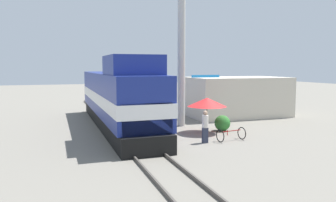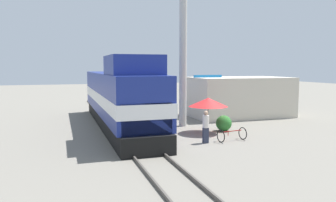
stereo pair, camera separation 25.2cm
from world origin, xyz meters
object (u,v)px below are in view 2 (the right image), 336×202
Objects in this scene: bicycle at (232,135)px; locomotive at (119,98)px; billboard_sign at (208,86)px; person_bystander at (206,126)px; vendor_umbrella at (208,102)px; utility_pole at (183,40)px.

locomotive is at bearing -148.51° from bicycle.
billboard_sign is 1.96× the size of person_bystander.
vendor_umbrella is 6.41m from billboard_sign.
person_bystander is (3.60, -6.01, -1.02)m from locomotive.
locomotive is at bearing 169.20° from utility_pole.
utility_pole is 4.87m from vendor_umbrella.
locomotive is 6.04m from vendor_umbrella.
utility_pole is 4.87× the size of vendor_umbrella.
locomotive reaches higher than vendor_umbrella.
person_bystander is (-1.30, -2.48, -0.96)m from vendor_umbrella.
person_bystander is 1.69m from bicycle.
vendor_umbrella is at bearing 177.37° from bicycle.
billboard_sign is at bearing 64.38° from person_bystander.
billboard_sign is at bearing 65.27° from vendor_umbrella.
utility_pole is 7.21m from person_bystander.
vendor_umbrella is at bearing -76.80° from utility_pole.
person_bystander is at bearing -117.64° from vendor_umbrella.
vendor_umbrella is 1.46× the size of bicycle.
billboard_sign is at bearing 42.95° from utility_pole.
locomotive reaches higher than billboard_sign.
vendor_umbrella is (0.64, -2.72, -3.99)m from utility_pole.
locomotive reaches higher than bicycle.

